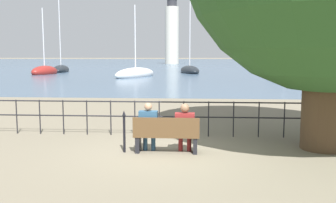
{
  "coord_description": "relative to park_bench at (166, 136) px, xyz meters",
  "views": [
    {
      "loc": [
        0.69,
        -9.04,
        2.37
      ],
      "look_at": [
        0.0,
        0.5,
        1.21
      ],
      "focal_mm": 40.0,
      "sensor_mm": 36.0,
      "label": 1
    }
  ],
  "objects": [
    {
      "name": "ground_plane",
      "position": [
        0.0,
        0.06,
        -0.42
      ],
      "size": [
        1000.0,
        1000.0,
        0.0
      ],
      "primitive_type": "plane",
      "color": "#7A705B"
    },
    {
      "name": "sailboat_5",
      "position": [
        -19.83,
        47.22,
        -0.08
      ],
      "size": [
        4.22,
        8.36,
        12.84
      ],
      "rotation": [
        0.0,
        0.0,
        0.25
      ],
      "color": "black",
      "rests_on": "ground_plane"
    },
    {
      "name": "harbor_water",
      "position": [
        0.0,
        161.9,
        -0.42
      ],
      "size": [
        600.0,
        300.0,
        0.01
      ],
      "color": "#47607A",
      "rests_on": "ground_plane"
    },
    {
      "name": "sailboat_4",
      "position": [
        -19.06,
        39.02,
        -0.06
      ],
      "size": [
        3.03,
        5.36,
        9.05
      ],
      "rotation": [
        0.0,
        0.0,
        -0.2
      ],
      "color": "maroon",
      "rests_on": "ground_plane"
    },
    {
      "name": "seated_person_left",
      "position": [
        -0.45,
        0.07,
        0.25
      ],
      "size": [
        0.45,
        0.35,
        1.24
      ],
      "color": "navy",
      "rests_on": "ground_plane"
    },
    {
      "name": "sailboat_3",
      "position": [
        12.06,
        39.82,
        -0.06
      ],
      "size": [
        4.78,
        8.42,
        12.76
      ],
      "rotation": [
        0.0,
        0.0,
        0.37
      ],
      "color": "black",
      "rests_on": "ground_plane"
    },
    {
      "name": "sailboat_1",
      "position": [
        -6.13,
        33.66,
        -0.09
      ],
      "size": [
        4.73,
        8.46,
        8.58
      ],
      "rotation": [
        0.0,
        0.0,
        -0.35
      ],
      "color": "white",
      "rests_on": "ground_plane"
    },
    {
      "name": "harbor_lighthouse",
      "position": [
        -6.43,
        106.65,
        9.35
      ],
      "size": [
        4.19,
        4.19,
        21.01
      ],
      "color": "beige",
      "rests_on": "ground_plane"
    },
    {
      "name": "closed_umbrella",
      "position": [
        -1.04,
        -0.02,
        0.16
      ],
      "size": [
        0.09,
        0.09,
        1.05
      ],
      "color": "black",
      "rests_on": "ground_plane"
    },
    {
      "name": "promenade_railing",
      "position": [
        0.0,
        1.99,
        0.27
      ],
      "size": [
        11.03,
        0.04,
        1.05
      ],
      "color": "black",
      "rests_on": "ground_plane"
    },
    {
      "name": "park_bench",
      "position": [
        0.0,
        0.0,
        0.0
      ],
      "size": [
        1.62,
        0.45,
        0.9
      ],
      "color": "brown",
      "rests_on": "ground_plane"
    },
    {
      "name": "seated_person_right",
      "position": [
        0.45,
        0.07,
        0.25
      ],
      "size": [
        0.48,
        0.35,
        1.22
      ],
      "color": "maroon",
      "rests_on": "ground_plane"
    },
    {
      "name": "sailboat_0",
      "position": [
        -0.07,
        44.51,
        -0.09
      ],
      "size": [
        3.77,
        8.2,
        10.44
      ],
      "rotation": [
        0.0,
        0.0,
        0.2
      ],
      "color": "black",
      "rests_on": "ground_plane"
    }
  ]
}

